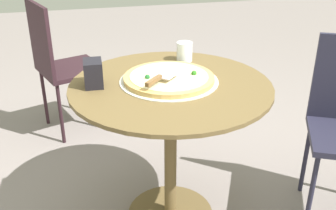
{
  "coord_description": "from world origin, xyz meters",
  "views": [
    {
      "loc": [
        0.4,
        1.61,
        1.45
      ],
      "look_at": [
        0.0,
        -0.03,
        0.63
      ],
      "focal_mm": 43.25,
      "sensor_mm": 36.0,
      "label": 1
    }
  ],
  "objects_px": {
    "drinking_cup": "(184,52)",
    "pizza_server": "(160,77)",
    "napkin_dispenser": "(93,73)",
    "pizza_on_tray": "(168,79)",
    "patio_chair_far": "(59,60)",
    "patio_table": "(171,119)"
  },
  "relations": [
    {
      "from": "pizza_on_tray",
      "to": "patio_chair_far",
      "type": "relative_size",
      "value": 0.48
    },
    {
      "from": "pizza_server",
      "to": "patio_chair_far",
      "type": "xyz_separation_m",
      "value": [
        0.45,
        -1.1,
        -0.26
      ]
    },
    {
      "from": "napkin_dispenser",
      "to": "patio_chair_far",
      "type": "xyz_separation_m",
      "value": [
        0.18,
        -1.0,
        -0.27
      ]
    },
    {
      "from": "pizza_server",
      "to": "drinking_cup",
      "type": "distance_m",
      "value": 0.37
    },
    {
      "from": "pizza_server",
      "to": "napkin_dispenser",
      "type": "xyz_separation_m",
      "value": [
        0.27,
        -0.1,
        0.01
      ]
    },
    {
      "from": "patio_table",
      "to": "drinking_cup",
      "type": "height_order",
      "value": "drinking_cup"
    },
    {
      "from": "napkin_dispenser",
      "to": "pizza_on_tray",
      "type": "bearing_deg",
      "value": -93.08
    },
    {
      "from": "pizza_on_tray",
      "to": "napkin_dispenser",
      "type": "distance_m",
      "value": 0.33
    },
    {
      "from": "drinking_cup",
      "to": "pizza_server",
      "type": "bearing_deg",
      "value": 57.85
    },
    {
      "from": "pizza_on_tray",
      "to": "patio_chair_far",
      "type": "height_order",
      "value": "patio_chair_far"
    },
    {
      "from": "napkin_dispenser",
      "to": "patio_chair_far",
      "type": "distance_m",
      "value": 1.05
    },
    {
      "from": "pizza_on_tray",
      "to": "patio_chair_far",
      "type": "bearing_deg",
      "value": -63.82
    },
    {
      "from": "napkin_dispenser",
      "to": "drinking_cup",
      "type": "bearing_deg",
      "value": -63.15
    },
    {
      "from": "drinking_cup",
      "to": "patio_chair_far",
      "type": "distance_m",
      "value": 1.05
    },
    {
      "from": "pizza_server",
      "to": "patio_chair_far",
      "type": "distance_m",
      "value": 1.22
    },
    {
      "from": "pizza_on_tray",
      "to": "pizza_server",
      "type": "relative_size",
      "value": 2.39
    },
    {
      "from": "patio_table",
      "to": "pizza_on_tray",
      "type": "bearing_deg",
      "value": -82.0
    },
    {
      "from": "pizza_on_tray",
      "to": "pizza_server",
      "type": "distance_m",
      "value": 0.09
    },
    {
      "from": "patio_table",
      "to": "pizza_server",
      "type": "height_order",
      "value": "pizza_server"
    },
    {
      "from": "patio_table",
      "to": "napkin_dispenser",
      "type": "bearing_deg",
      "value": -10.47
    },
    {
      "from": "patio_table",
      "to": "drinking_cup",
      "type": "distance_m",
      "value": 0.39
    },
    {
      "from": "pizza_server",
      "to": "patio_chair_far",
      "type": "relative_size",
      "value": 0.2
    }
  ]
}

